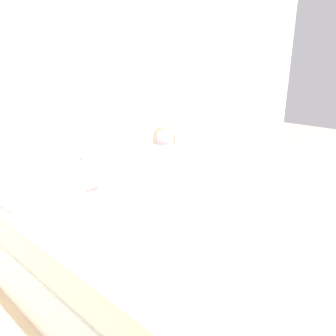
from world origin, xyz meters
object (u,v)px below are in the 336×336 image
object	(u,v)px
bed	(159,247)
teacup	(186,158)
nightstand	(179,183)
flower_vase	(164,142)
table_lamp	(174,128)

from	to	relation	value
bed	teacup	xyz separation A→B (m)	(0.97, 0.59, 0.24)
nightstand	flower_vase	size ratio (longest dim) A/B	1.92
bed	flower_vase	size ratio (longest dim) A/B	7.22
flower_vase	teacup	world-z (taller)	flower_vase
bed	nightstand	size ratio (longest dim) A/B	3.75
nightstand	table_lamp	world-z (taller)	table_lamp
teacup	nightstand	bearing A→B (deg)	74.50
bed	table_lamp	xyz separation A→B (m)	(1.04, 0.79, 0.48)
table_lamp	flower_vase	size ratio (longest dim) A/B	1.39
table_lamp	teacup	distance (m)	0.32
nightstand	flower_vase	world-z (taller)	flower_vase
table_lamp	bed	bearing A→B (deg)	-142.66
nightstand	table_lamp	xyz separation A→B (m)	(0.04, 0.10, 0.53)
flower_vase	bed	bearing A→B (deg)	-138.44
bed	nightstand	world-z (taller)	bed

